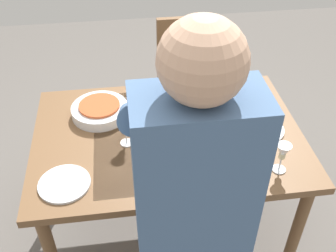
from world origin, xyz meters
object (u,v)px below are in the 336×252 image
person_server (191,221)px  wine_bottle (198,109)px  wine_glass_left (125,127)px  serving_bowl_pasta (100,110)px  dining_table (168,145)px  side_bowl_salad (186,147)px  dinner_plate_near (64,184)px  water_cup_near_left (166,85)px  wine_glass_right (283,153)px  water_cup_near_right (198,173)px  chair_near (187,75)px  dinner_plate_far (261,129)px

person_server → wine_bottle: size_ratio=5.71×
wine_glass_left → serving_bowl_pasta: wine_glass_left is taller
dining_table → side_bowl_salad: bearing=114.5°
dinner_plate_near → water_cup_near_left: bearing=-129.4°
wine_glass_right → side_bowl_salad: size_ratio=0.84×
wine_glass_right → dinner_plate_near: 0.97m
wine_glass_left → water_cup_near_left: (-0.25, -0.42, -0.06)m
water_cup_near_left → water_cup_near_right: size_ratio=0.99×
chair_near → serving_bowl_pasta: (0.59, 0.64, 0.23)m
wine_bottle → serving_bowl_pasta: size_ratio=0.99×
water_cup_near_right → dining_table: bearing=-75.2°
dining_table → wine_glass_right: wine_glass_right is taller
dining_table → water_cup_near_left: water_cup_near_left is taller
chair_near → wine_glass_right: chair_near is taller
wine_bottle → wine_glass_left: size_ratio=1.96×
person_server → chair_near: bearing=-99.8°
wine_bottle → dinner_plate_near: wine_bottle is taller
wine_bottle → wine_glass_right: (-0.31, 0.37, -0.01)m
dining_table → chair_near: 0.89m
person_server → dinner_plate_near: person_server is taller
water_cup_near_left → water_cup_near_right: same height
serving_bowl_pasta → dinner_plate_near: bearing=71.9°
wine_glass_left → wine_bottle: bearing=-166.3°
serving_bowl_pasta → side_bowl_salad: (-0.41, 0.35, 0.00)m
wine_bottle → side_bowl_salad: (0.09, 0.19, -0.08)m
wine_glass_left → serving_bowl_pasta: (0.13, -0.25, -0.07)m
serving_bowl_pasta → chair_near: bearing=-132.6°
serving_bowl_pasta → side_bowl_salad: 0.54m
dining_table → side_bowl_salad: size_ratio=7.53×
wine_bottle → wine_glass_left: bearing=13.7°
side_bowl_salad → dinner_plate_near: size_ratio=0.78×
wine_glass_right → side_bowl_salad: bearing=-23.3°
chair_near → wine_bottle: bearing=83.5°
person_server → water_cup_near_right: 0.45m
dining_table → serving_bowl_pasta: bearing=-31.1°
dining_table → water_cup_near_right: (-0.09, 0.33, 0.12)m
person_server → side_bowl_salad: size_ratio=9.38×
person_server → wine_glass_right: (-0.49, -0.40, -0.13)m
person_server → water_cup_near_right: (-0.11, -0.39, -0.19)m
dinner_plate_near → wine_glass_right: bearing=177.7°
person_server → side_bowl_salad: person_server is taller
water_cup_near_right → dinner_plate_near: bearing=-4.9°
dinner_plate_far → serving_bowl_pasta: bearing=-16.4°
dining_table → dinner_plate_far: bearing=175.7°
water_cup_near_right → wine_glass_left: bearing=-43.8°
wine_bottle → side_bowl_salad: 0.23m
water_cup_near_left → serving_bowl_pasta: size_ratio=0.29×
chair_near → wine_glass_right: size_ratio=6.03×
wine_glass_right → serving_bowl_pasta: size_ratio=0.50×
dining_table → person_server: 0.79m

